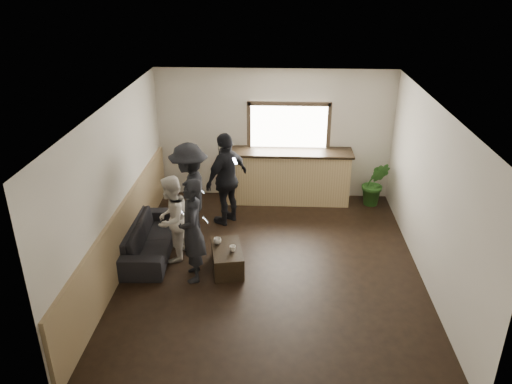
# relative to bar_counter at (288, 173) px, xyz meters

# --- Properties ---
(ground) EXTENTS (5.00, 6.00, 0.01)m
(ground) POSITION_rel_bar_counter_xyz_m (-0.30, -2.70, -0.64)
(ground) COLOR black
(room_shell) EXTENTS (5.01, 6.01, 2.80)m
(room_shell) POSITION_rel_bar_counter_xyz_m (-1.04, -2.70, 0.83)
(room_shell) COLOR silver
(room_shell) RESTS_ON ground
(bar_counter) EXTENTS (2.70, 0.68, 2.13)m
(bar_counter) POSITION_rel_bar_counter_xyz_m (0.00, 0.00, 0.00)
(bar_counter) COLOR tan
(bar_counter) RESTS_ON ground
(sofa) EXTENTS (0.85, 2.00, 0.58)m
(sofa) POSITION_rel_bar_counter_xyz_m (-2.45, -2.29, -0.35)
(sofa) COLOR black
(sofa) RESTS_ON ground
(coffee_table) EXTENTS (0.64, 0.95, 0.39)m
(coffee_table) POSITION_rel_bar_counter_xyz_m (-1.03, -2.75, -0.45)
(coffee_table) COLOR black
(coffee_table) RESTS_ON ground
(cup_a) EXTENTS (0.17, 0.17, 0.10)m
(cup_a) POSITION_rel_bar_counter_xyz_m (-1.20, -2.61, -0.20)
(cup_a) COLOR silver
(cup_a) RESTS_ON coffee_table
(cup_b) EXTENTS (0.11, 0.11, 0.10)m
(cup_b) POSITION_rel_bar_counter_xyz_m (-0.92, -2.83, -0.21)
(cup_b) COLOR silver
(cup_b) RESTS_ON coffee_table
(potted_plant) EXTENTS (0.60, 0.51, 0.99)m
(potted_plant) POSITION_rel_bar_counter_xyz_m (1.85, -0.13, -0.15)
(potted_plant) COLOR #2D6623
(potted_plant) RESTS_ON ground
(person_a) EXTENTS (0.53, 0.70, 1.74)m
(person_a) POSITION_rel_bar_counter_xyz_m (-1.54, -3.04, 0.23)
(person_a) COLOR black
(person_a) RESTS_ON ground
(person_b) EXTENTS (0.75, 0.87, 1.54)m
(person_b) POSITION_rel_bar_counter_xyz_m (-1.99, -2.47, 0.13)
(person_b) COLOR silver
(person_b) RESTS_ON ground
(person_c) EXTENTS (0.81, 1.27, 1.87)m
(person_c) POSITION_rel_bar_counter_xyz_m (-1.79, -1.76, 0.29)
(person_c) COLOR black
(person_c) RESTS_ON ground
(person_d) EXTENTS (1.01, 1.14, 1.85)m
(person_d) POSITION_rel_bar_counter_xyz_m (-1.19, -1.05, 0.29)
(person_d) COLOR black
(person_d) RESTS_ON ground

